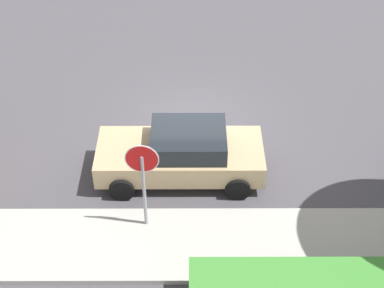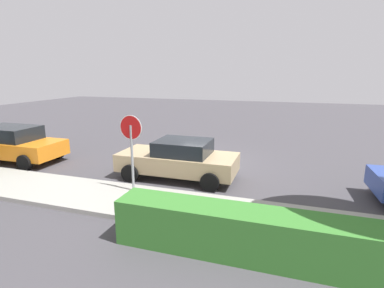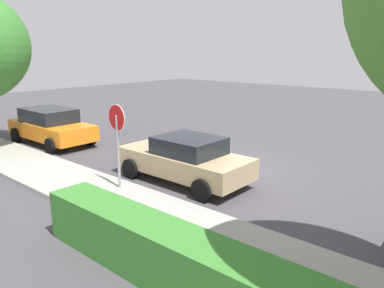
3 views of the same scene
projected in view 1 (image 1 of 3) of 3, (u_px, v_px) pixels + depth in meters
name	position (u px, v px, depth m)	size (l,w,h in m)	color
ground_plane	(194.00, 123.00, 17.35)	(60.00, 60.00, 0.00)	#423F44
sidewalk_curb	(196.00, 244.00, 13.66)	(32.00, 2.18, 0.14)	#9E9B93
stop_sign	(143.00, 173.00, 13.06)	(0.76, 0.08, 2.56)	gray
parked_car_tan	(182.00, 153.00, 15.17)	(4.30, 2.03, 1.44)	tan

